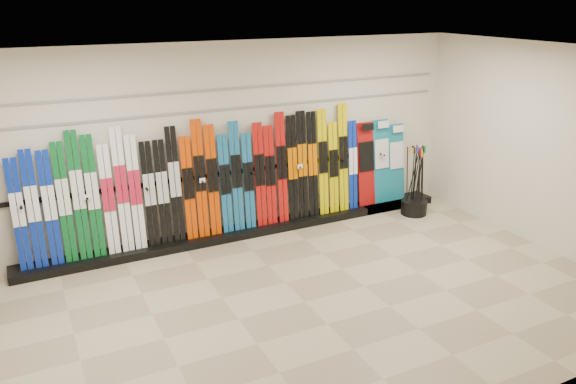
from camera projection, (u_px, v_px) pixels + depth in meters
name	position (u px, v px, depth m)	size (l,w,h in m)	color
floor	(305.00, 302.00, 6.99)	(8.00, 8.00, 0.00)	#9D896C
back_wall	(229.00, 141.00, 8.61)	(8.00, 8.00, 0.00)	beige
right_wall	(547.00, 149.00, 8.18)	(5.00, 5.00, 0.00)	beige
ceiling	(308.00, 56.00, 6.00)	(8.00, 8.00, 0.00)	silver
ski_rack_base	(250.00, 230.00, 8.99)	(8.00, 0.40, 0.12)	black
skis	(208.00, 182.00, 8.45)	(5.37, 0.21, 1.82)	#0A279D
snowboards	(381.00, 163.00, 9.87)	(0.97, 0.23, 1.46)	#990C0C
pole_bin	(414.00, 207.00, 9.78)	(0.45, 0.45, 0.25)	black
ski_poles	(416.00, 180.00, 9.64)	(0.38, 0.38, 1.18)	black
slatwall_rail_0	(228.00, 109.00, 8.43)	(7.60, 0.02, 0.03)	gray
slatwall_rail_1	(228.00, 89.00, 8.33)	(7.60, 0.02, 0.03)	gray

